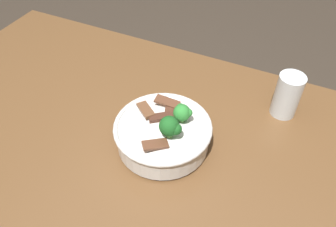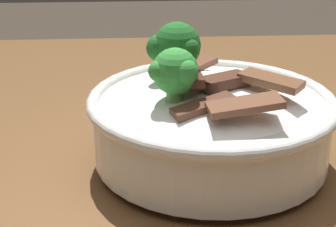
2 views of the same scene
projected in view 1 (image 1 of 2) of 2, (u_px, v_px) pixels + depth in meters
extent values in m
cube|color=brown|center=(144.00, 157.00, 0.85)|extent=(1.50, 0.90, 0.04)
cube|color=brown|center=(60.00, 105.00, 1.58)|extent=(0.08, 0.08, 0.77)
cylinder|color=white|center=(163.00, 144.00, 0.85)|extent=(0.09, 0.09, 0.01)
cylinder|color=white|center=(163.00, 135.00, 0.83)|extent=(0.23, 0.23, 0.06)
torus|color=white|center=(163.00, 127.00, 0.81)|extent=(0.24, 0.24, 0.01)
ellipsoid|color=white|center=(163.00, 131.00, 0.82)|extent=(0.21, 0.21, 0.06)
cube|color=#4C2B1E|center=(160.00, 117.00, 0.80)|extent=(0.06, 0.05, 0.01)
cube|color=#4C2B1E|center=(172.00, 119.00, 0.79)|extent=(0.02, 0.06, 0.02)
cube|color=#563323|center=(176.00, 112.00, 0.82)|extent=(0.06, 0.04, 0.02)
cube|color=brown|center=(167.00, 102.00, 0.84)|extent=(0.06, 0.03, 0.01)
cube|color=brown|center=(155.00, 144.00, 0.75)|extent=(0.06, 0.06, 0.01)
cube|color=brown|center=(146.00, 110.00, 0.81)|extent=(0.06, 0.06, 0.01)
cylinder|color=#5B9947|center=(182.00, 120.00, 0.80)|extent=(0.02, 0.02, 0.02)
sphere|color=green|center=(182.00, 113.00, 0.78)|extent=(0.04, 0.04, 0.04)
sphere|color=green|center=(188.00, 113.00, 0.78)|extent=(0.02, 0.02, 0.02)
sphere|color=green|center=(181.00, 108.00, 0.79)|extent=(0.02, 0.02, 0.02)
cylinder|color=#6BA84C|center=(169.00, 134.00, 0.76)|extent=(0.02, 0.02, 0.02)
sphere|color=#1E6023|center=(169.00, 126.00, 0.74)|extent=(0.05, 0.05, 0.05)
sphere|color=#1E6023|center=(176.00, 129.00, 0.74)|extent=(0.03, 0.03, 0.03)
sphere|color=#1E6023|center=(168.00, 121.00, 0.76)|extent=(0.02, 0.02, 0.02)
cylinder|color=white|center=(282.00, 111.00, 0.93)|extent=(0.07, 0.07, 0.00)
cylinder|color=white|center=(287.00, 95.00, 0.89)|extent=(0.07, 0.07, 0.12)
cylinder|color=silver|center=(285.00, 103.00, 0.91)|extent=(0.06, 0.06, 0.07)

